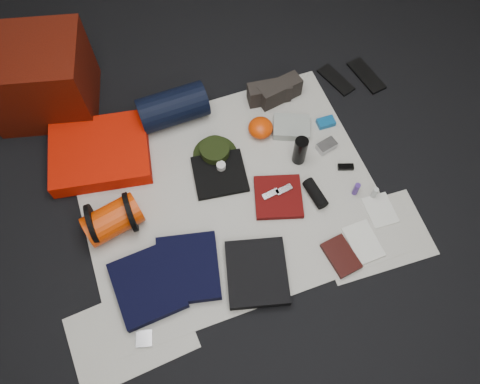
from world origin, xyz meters
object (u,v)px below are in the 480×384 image
object	(u,v)px
red_cabinet	(39,78)
stuff_sack	(113,220)
sleeping_pad	(100,153)
compact_camera	(327,146)
paperback_book	(341,256)
navy_duffel	(173,107)
water_bottle	(300,151)

from	to	relation	value
red_cabinet	stuff_sack	distance (m)	0.97
sleeping_pad	compact_camera	xyz separation A→B (m)	(1.25, -0.39, -0.03)
sleeping_pad	stuff_sack	distance (m)	0.45
stuff_sack	compact_camera	distance (m)	1.28
stuff_sack	paperback_book	bearing A→B (deg)	-28.38
navy_duffel	water_bottle	world-z (taller)	navy_duffel
water_bottle	compact_camera	distance (m)	0.20
sleeping_pad	water_bottle	bearing A→B (deg)	-20.83
compact_camera	water_bottle	bearing A→B (deg)	172.09
red_cabinet	sleeping_pad	distance (m)	0.56
water_bottle	compact_camera	xyz separation A→B (m)	(0.18, 0.02, -0.07)
navy_duffel	paperback_book	size ratio (longest dim) A/B	1.95
stuff_sack	water_bottle	xyz separation A→B (m)	(1.09, 0.05, 0.01)
stuff_sack	paperback_book	distance (m)	1.21
red_cabinet	water_bottle	world-z (taller)	red_cabinet
compact_camera	paperback_book	size ratio (longest dim) A/B	0.55
sleeping_pad	water_bottle	size ratio (longest dim) A/B	2.87
compact_camera	paperback_book	distance (m)	0.67
stuff_sack	compact_camera	xyz separation A→B (m)	(1.27, 0.06, -0.06)
sleeping_pad	paperback_book	world-z (taller)	sleeping_pad
navy_duffel	compact_camera	size ratio (longest dim) A/B	3.58
compact_camera	paperback_book	world-z (taller)	compact_camera
compact_camera	navy_duffel	bearing A→B (deg)	133.90
stuff_sack	paperback_book	xyz separation A→B (m)	(1.06, -0.57, -0.07)
stuff_sack	navy_duffel	xyz separation A→B (m)	(0.50, 0.57, 0.02)
sleeping_pad	navy_duffel	distance (m)	0.50
paperback_book	compact_camera	bearing A→B (deg)	64.40
red_cabinet	paperback_book	size ratio (longest dim) A/B	2.74
navy_duffel	compact_camera	xyz separation A→B (m)	(0.77, -0.51, -0.08)
navy_duffel	water_bottle	xyz separation A→B (m)	(0.59, -0.53, -0.01)
red_cabinet	water_bottle	xyz separation A→B (m)	(1.27, -0.90, -0.13)
stuff_sack	red_cabinet	bearing A→B (deg)	100.62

